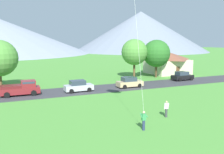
{
  "coord_description": "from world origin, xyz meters",
  "views": [
    {
      "loc": [
        -8.42,
        -6.12,
        7.61
      ],
      "look_at": [
        0.68,
        14.77,
        4.14
      ],
      "focal_mm": 38.73,
      "sensor_mm": 36.0,
      "label": 1
    }
  ],
  "objects_px": {
    "tree_center": "(156,53)",
    "parked_car_tan_mid_west": "(129,82)",
    "watcher_person": "(166,109)",
    "pickup_truck_maroon_east_side": "(21,88)",
    "house_leftmost": "(167,62)",
    "parked_car_silver_mid_east": "(78,86)",
    "parked_car_black_east_end": "(182,76)",
    "tree_right_of_center": "(134,52)"
  },
  "relations": [
    {
      "from": "tree_center",
      "to": "parked_car_tan_mid_west",
      "type": "relative_size",
      "value": 1.85
    },
    {
      "from": "watcher_person",
      "to": "pickup_truck_maroon_east_side",
      "type": "bearing_deg",
      "value": 128.66
    },
    {
      "from": "parked_car_tan_mid_west",
      "to": "pickup_truck_maroon_east_side",
      "type": "relative_size",
      "value": 0.8
    },
    {
      "from": "house_leftmost",
      "to": "parked_car_silver_mid_east",
      "type": "distance_m",
      "value": 26.96
    },
    {
      "from": "parked_car_silver_mid_east",
      "to": "parked_car_black_east_end",
      "type": "xyz_separation_m",
      "value": [
        20.97,
        2.03,
        0.0
      ]
    },
    {
      "from": "house_leftmost",
      "to": "parked_car_silver_mid_east",
      "type": "xyz_separation_m",
      "value": [
        -24.35,
        -11.42,
        -1.73
      ]
    },
    {
      "from": "tree_center",
      "to": "parked_car_black_east_end",
      "type": "height_order",
      "value": "tree_center"
    },
    {
      "from": "pickup_truck_maroon_east_side",
      "to": "watcher_person",
      "type": "xyz_separation_m",
      "value": [
        12.7,
        -15.88,
        -0.18
      ]
    },
    {
      "from": "parked_car_black_east_end",
      "to": "watcher_person",
      "type": "height_order",
      "value": "parked_car_black_east_end"
    },
    {
      "from": "parked_car_tan_mid_west",
      "to": "pickup_truck_maroon_east_side",
      "type": "height_order",
      "value": "pickup_truck_maroon_east_side"
    },
    {
      "from": "watcher_person",
      "to": "tree_center",
      "type": "bearing_deg",
      "value": 58.45
    },
    {
      "from": "house_leftmost",
      "to": "parked_car_black_east_end",
      "type": "distance_m",
      "value": 10.13
    },
    {
      "from": "tree_center",
      "to": "pickup_truck_maroon_east_side",
      "type": "bearing_deg",
      "value": -165.72
    },
    {
      "from": "parked_car_tan_mid_west",
      "to": "watcher_person",
      "type": "height_order",
      "value": "parked_car_tan_mid_west"
    },
    {
      "from": "parked_car_silver_mid_east",
      "to": "pickup_truck_maroon_east_side",
      "type": "distance_m",
      "value": 7.95
    },
    {
      "from": "pickup_truck_maroon_east_side",
      "to": "watcher_person",
      "type": "height_order",
      "value": "pickup_truck_maroon_east_side"
    },
    {
      "from": "parked_car_tan_mid_west",
      "to": "tree_center",
      "type": "bearing_deg",
      "value": 36.9
    },
    {
      "from": "house_leftmost",
      "to": "parked_car_black_east_end",
      "type": "bearing_deg",
      "value": -109.84
    },
    {
      "from": "tree_center",
      "to": "parked_car_black_east_end",
      "type": "xyz_separation_m",
      "value": [
        2.27,
        -5.5,
        -4.09
      ]
    },
    {
      "from": "tree_center",
      "to": "watcher_person",
      "type": "relative_size",
      "value": 4.63
    },
    {
      "from": "parked_car_silver_mid_east",
      "to": "pickup_truck_maroon_east_side",
      "type": "relative_size",
      "value": 0.81
    },
    {
      "from": "tree_right_of_center",
      "to": "parked_car_black_east_end",
      "type": "xyz_separation_m",
      "value": [
        7.08,
        -6.12,
        -4.41
      ]
    },
    {
      "from": "pickup_truck_maroon_east_side",
      "to": "parked_car_silver_mid_east",
      "type": "bearing_deg",
      "value": -5.51
    },
    {
      "from": "tree_right_of_center",
      "to": "house_leftmost",
      "type": "bearing_deg",
      "value": 17.37
    },
    {
      "from": "house_leftmost",
      "to": "watcher_person",
      "type": "bearing_deg",
      "value": -126.4
    },
    {
      "from": "parked_car_silver_mid_east",
      "to": "pickup_truck_maroon_east_side",
      "type": "height_order",
      "value": "pickup_truck_maroon_east_side"
    },
    {
      "from": "house_leftmost",
      "to": "tree_center",
      "type": "height_order",
      "value": "tree_center"
    },
    {
      "from": "tree_center",
      "to": "parked_car_silver_mid_east",
      "type": "height_order",
      "value": "tree_center"
    },
    {
      "from": "parked_car_black_east_end",
      "to": "watcher_person",
      "type": "relative_size",
      "value": 2.53
    },
    {
      "from": "parked_car_tan_mid_west",
      "to": "watcher_person",
      "type": "bearing_deg",
      "value": -103.93
    },
    {
      "from": "tree_center",
      "to": "parked_car_black_east_end",
      "type": "relative_size",
      "value": 1.83
    },
    {
      "from": "parked_car_tan_mid_west",
      "to": "watcher_person",
      "type": "xyz_separation_m",
      "value": [
        -3.72,
        -15.0,
        0.01
      ]
    },
    {
      "from": "parked_car_black_east_end",
      "to": "pickup_truck_maroon_east_side",
      "type": "bearing_deg",
      "value": -177.49
    },
    {
      "from": "parked_car_tan_mid_west",
      "to": "parked_car_silver_mid_east",
      "type": "relative_size",
      "value": 0.99
    },
    {
      "from": "house_leftmost",
      "to": "pickup_truck_maroon_east_side",
      "type": "distance_m",
      "value": 34.02
    },
    {
      "from": "parked_car_tan_mid_west",
      "to": "parked_car_black_east_end",
      "type": "distance_m",
      "value": 12.64
    },
    {
      "from": "parked_car_black_east_end",
      "to": "parked_car_silver_mid_east",
      "type": "bearing_deg",
      "value": -174.47
    },
    {
      "from": "parked_car_black_east_end",
      "to": "tree_center",
      "type": "bearing_deg",
      "value": 112.4
    },
    {
      "from": "tree_right_of_center",
      "to": "parked_car_tan_mid_west",
      "type": "xyz_separation_m",
      "value": [
        -5.38,
        -8.27,
        -4.41
      ]
    },
    {
      "from": "house_leftmost",
      "to": "tree_center",
      "type": "distance_m",
      "value": 7.26
    },
    {
      "from": "tree_right_of_center",
      "to": "pickup_truck_maroon_east_side",
      "type": "bearing_deg",
      "value": -161.28
    },
    {
      "from": "tree_right_of_center",
      "to": "pickup_truck_maroon_east_side",
      "type": "height_order",
      "value": "tree_right_of_center"
    }
  ]
}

